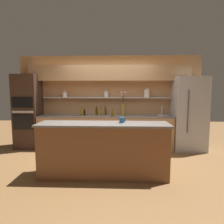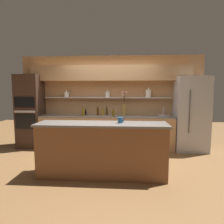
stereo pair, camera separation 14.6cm
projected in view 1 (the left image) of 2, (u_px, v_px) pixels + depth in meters
name	position (u px, v px, depth m)	size (l,w,h in m)	color
ground_plane	(106.00, 164.00, 4.41)	(12.00, 12.00, 0.00)	brown
back_wall_unit	(109.00, 93.00, 5.75)	(5.20, 0.44, 2.60)	tan
back_counter_unit	(106.00, 132.00, 5.59)	(3.67, 0.62, 0.92)	tan
island_counter	(103.00, 150.00, 3.76)	(2.44, 0.61, 1.02)	brown
refrigerator	(189.00, 114.00, 5.40)	(0.84, 0.73, 1.98)	#B7B7BC
oven_tower	(28.00, 111.00, 5.61)	(0.65, 0.64, 2.05)	#3D281E
flower_vase	(123.00, 108.00, 5.52)	(0.15, 0.12, 0.67)	olive
sink_fixture	(162.00, 115.00, 5.48)	(0.30, 0.30, 0.25)	#B7B7BC
bottle_sauce_0	(84.00, 112.00, 5.71)	(0.05, 0.05, 0.17)	black
bottle_spirit_1	(97.00, 111.00, 5.60)	(0.06, 0.06, 0.25)	#4C2D0C
bottle_oil_2	(82.00, 112.00, 5.43)	(0.07, 0.07, 0.25)	olive
bottle_oil_3	(101.00, 112.00, 5.55)	(0.06, 0.06, 0.23)	olive
bottle_oil_4	(82.00, 112.00, 5.50)	(0.06, 0.06, 0.23)	olive
bottle_oil_5	(106.00, 111.00, 5.69)	(0.05, 0.05, 0.24)	#47380A
bottle_oil_6	(112.00, 113.00, 5.35)	(0.06, 0.06, 0.21)	brown
coffee_mug	(122.00, 120.00, 3.73)	(0.11, 0.09, 0.10)	#235184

